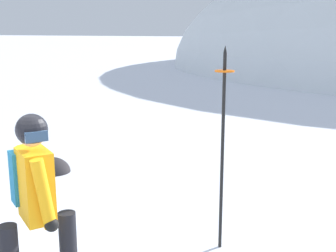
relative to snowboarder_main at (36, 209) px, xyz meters
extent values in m
cube|color=#F4A314|center=(0.03, -0.02, 0.22)|extent=(0.42, 0.39, 0.58)
cylinder|color=#F4A314|center=(-0.16, 0.11, 0.22)|extent=(0.18, 0.20, 0.57)
cylinder|color=#F4A314|center=(0.21, -0.15, 0.22)|extent=(0.18, 0.20, 0.57)
sphere|color=black|center=(-0.16, 0.16, -0.03)|extent=(0.11, 0.11, 0.11)
sphere|color=black|center=(0.25, -0.13, -0.03)|extent=(0.11, 0.11, 0.11)
cube|color=teal|center=(-0.14, 0.10, 0.24)|extent=(0.31, 0.33, 0.44)
cube|color=teal|center=(-0.22, 0.15, 0.16)|extent=(0.16, 0.20, 0.20)
sphere|color=beige|center=(0.03, -0.02, 0.64)|extent=(0.21, 0.21, 0.21)
sphere|color=black|center=(0.03, -0.02, 0.67)|extent=(0.25, 0.25, 0.25)
cube|color=navy|center=(0.13, -0.09, 0.64)|extent=(0.12, 0.16, 0.08)
cylinder|color=black|center=(1.06, 1.68, 0.14)|extent=(0.04, 0.04, 2.12)
cylinder|color=orange|center=(1.06, 1.68, 1.02)|extent=(0.20, 0.20, 0.02)
cone|color=black|center=(1.06, 1.68, 1.24)|extent=(0.04, 0.04, 0.08)
ellipsoid|color=#282628|center=(-2.36, 3.07, -0.92)|extent=(0.68, 0.58, 0.48)
camera|label=1|loc=(2.33, -2.62, 1.43)|focal=46.88mm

